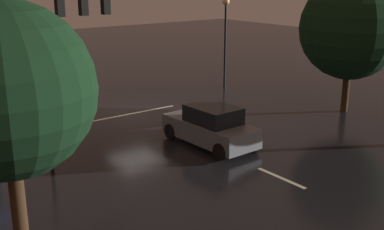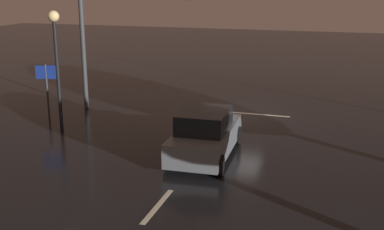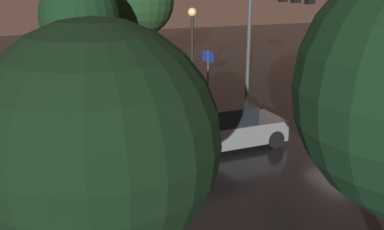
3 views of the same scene
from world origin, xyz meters
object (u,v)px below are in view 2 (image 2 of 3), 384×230
(car_approaching, at_px, (205,135))
(street_lamp_right_kerb, at_px, (56,48))
(traffic_signal_assembly, at_px, (131,5))
(route_sign, at_px, (46,80))

(car_approaching, xyz_separation_m, street_lamp_right_kerb, (6.41, -1.14, 2.62))
(traffic_signal_assembly, bearing_deg, route_sign, 33.53)
(traffic_signal_assembly, height_order, car_approaching, traffic_signal_assembly)
(car_approaching, distance_m, route_sign, 8.56)
(car_approaching, height_order, route_sign, route_sign)
(street_lamp_right_kerb, bearing_deg, traffic_signal_assembly, -113.05)
(car_approaching, xyz_separation_m, route_sign, (8.04, -2.75, 0.96))
(traffic_signal_assembly, bearing_deg, street_lamp_right_kerb, 66.95)
(street_lamp_right_kerb, distance_m, route_sign, 2.84)
(traffic_signal_assembly, xyz_separation_m, route_sign, (3.23, 2.14, -3.17))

